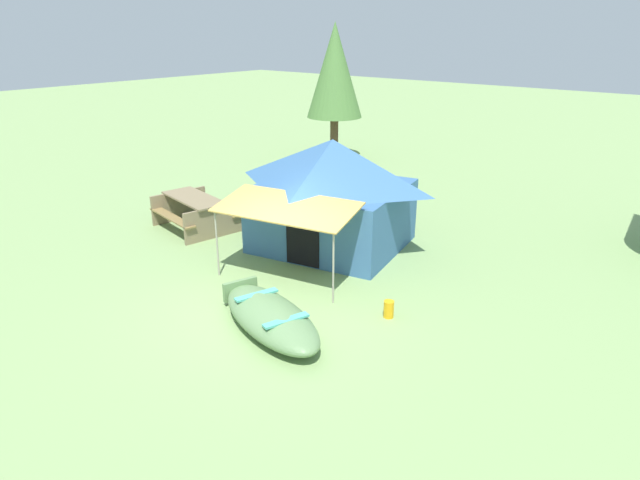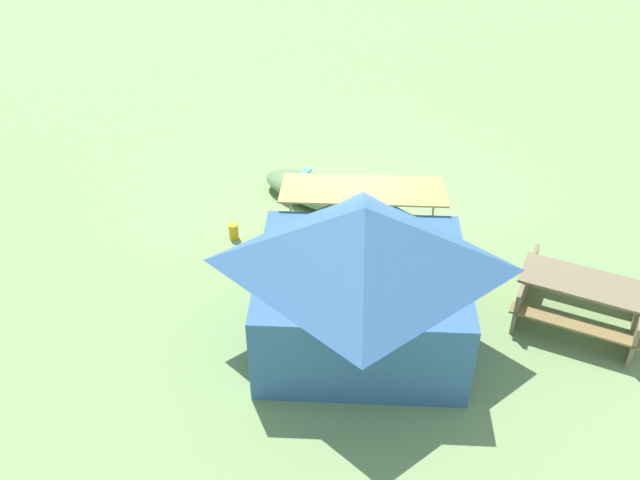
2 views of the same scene
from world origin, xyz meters
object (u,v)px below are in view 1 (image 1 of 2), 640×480
(cooler_box, at_px, (301,250))
(fuel_can, at_px, (389,309))
(beached_rowboat, at_px, (271,317))
(canvas_cabin_tent, at_px, (332,192))
(picnic_table, at_px, (195,209))
(pine_tree_back_left, at_px, (335,71))

(cooler_box, relative_size, fuel_can, 1.70)
(beached_rowboat, height_order, fuel_can, beached_rowboat)
(beached_rowboat, relative_size, canvas_cabin_tent, 0.60)
(beached_rowboat, distance_m, picnic_table, 5.38)
(picnic_table, height_order, cooler_box, picnic_table)
(beached_rowboat, xyz_separation_m, picnic_table, (-4.82, 2.38, 0.25))
(canvas_cabin_tent, bearing_deg, picnic_table, -159.50)
(fuel_can, bearing_deg, cooler_box, 160.34)
(canvas_cabin_tent, relative_size, fuel_can, 15.09)
(cooler_box, height_order, pine_tree_back_left, pine_tree_back_left)
(fuel_can, xyz_separation_m, pine_tree_back_left, (-8.27, 9.17, 3.00))
(picnic_table, height_order, fuel_can, picnic_table)
(cooler_box, relative_size, pine_tree_back_left, 0.11)
(canvas_cabin_tent, distance_m, pine_tree_back_left, 9.20)
(beached_rowboat, bearing_deg, cooler_box, 121.37)
(picnic_table, height_order, pine_tree_back_left, pine_tree_back_left)
(picnic_table, xyz_separation_m, cooler_box, (3.23, 0.24, -0.33))
(pine_tree_back_left, bearing_deg, beached_rowboat, -56.94)
(beached_rowboat, height_order, picnic_table, picnic_table)
(picnic_table, relative_size, pine_tree_back_left, 0.45)
(canvas_cabin_tent, relative_size, cooler_box, 8.89)
(beached_rowboat, distance_m, pine_tree_back_left, 13.16)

